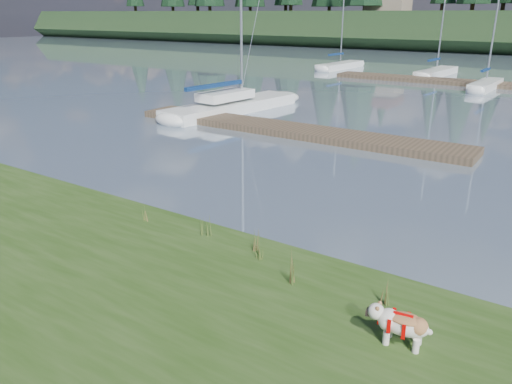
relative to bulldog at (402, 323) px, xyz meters
The scene contains 16 objects.
ground 33.93m from the bulldog, 98.97° to the left, with size 200.00×200.00×0.00m, color gray.
bank 5.87m from the bulldog, 154.78° to the right, with size 60.00×9.00×0.35m, color #304B1B.
bulldog is the anchor object (origin of this frame).
sailboat_main 21.36m from the bulldog, 131.97° to the left, with size 3.09×10.12×14.22m.
dock_near 15.59m from the bulldog, 126.60° to the left, with size 16.00×2.00×0.30m, color #4C3D2C.
dock_far 33.67m from the bulldog, 95.61° to the left, with size 26.00×2.20×0.30m, color #4C3D2C.
sailboat_bg_0 43.50m from the bulldog, 115.59° to the left, with size 2.10×7.71×11.08m.
sailboat_bg_1 39.81m from the bulldog, 103.98° to the left, with size 2.03×7.73×11.44m.
sailboat_bg_2 32.62m from the bulldog, 98.10° to the left, with size 1.46×6.14×9.36m.
weed_0 5.12m from the bulldog, 164.37° to the left, with size 0.17×0.14×0.52m.
weed_1 3.75m from the bulldog, 159.27° to the left, with size 0.17×0.14×0.57m.
weed_2 2.37m from the bulldog, 164.20° to the left, with size 0.17×0.14×0.70m.
weed_3 6.82m from the bulldog, 169.42° to the left, with size 0.17×0.14×0.45m.
weed_4 3.48m from the bulldog, 160.99° to the left, with size 0.17×0.14×0.45m.
weed_5 1.09m from the bulldog, 122.37° to the left, with size 0.17×0.14×0.54m.
mud_lip 5.66m from the bulldog, 160.16° to the left, with size 60.00×0.50×0.14m, color #33281C.
Camera 1 is at (7.01, -9.99, 5.09)m, focal length 35.00 mm.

